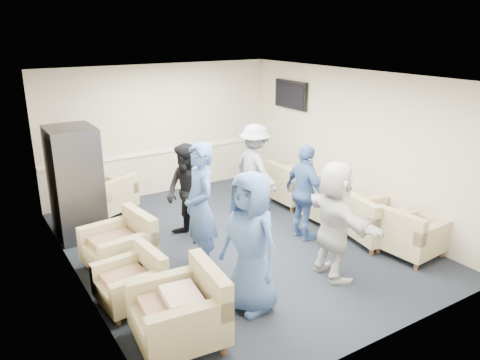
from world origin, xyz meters
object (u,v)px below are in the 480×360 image
armchair_right_far (293,186)px  vending_machine (76,183)px  armchair_right_midnear (374,223)px  person_back_right (255,169)px  armchair_left_near (184,313)px  person_mid_left (200,208)px  person_back_left (187,194)px  armchair_left_mid (134,283)px  armchair_left_far (123,246)px  person_mid_right (305,193)px  armchair_corner (112,197)px  person_front_right (335,221)px  armchair_right_near (409,236)px  armchair_right_midfar (326,206)px  person_front_left (251,243)px

armchair_right_far → vending_machine: bearing=78.6°
armchair_right_midnear → person_back_right: 2.43m
armchair_left_near → person_mid_left: 1.80m
vending_machine → person_back_left: bearing=-38.2°
armchair_left_mid → armchair_left_far: bearing=164.4°
armchair_left_near → armchair_left_mid: 1.06m
vending_machine → person_mid_right: bearing=-34.1°
armchair_right_far → armchair_corner: 3.54m
person_mid_right → person_front_right: 1.28m
armchair_right_far → person_back_left: size_ratio=0.55×
armchair_corner → armchair_left_near: bearing=58.9°
person_back_left → person_front_right: person_front_right is taller
armchair_left_mid → person_back_left: person_back_left is taller
armchair_corner → vending_machine: vending_machine is taller
armchair_right_near → person_front_right: person_front_right is taller
armchair_right_midnear → armchair_right_midfar: (-0.07, 1.08, -0.04)m
armchair_left_near → armchair_right_midnear: bearing=105.7°
vending_machine → person_front_left: vending_machine is taller
armchair_corner → person_mid_right: bearing=106.0°
armchair_corner → armchair_right_midnear: bearing=108.2°
person_front_left → person_mid_right: 2.25m
vending_machine → person_mid_right: size_ratio=1.16×
armchair_right_near → armchair_left_near: bearing=86.0°
person_back_left → person_mid_right: person_back_left is taller
armchair_left_far → person_front_right: (2.45, -1.79, 0.50)m
armchair_left_near → vending_machine: size_ratio=0.54×
armchair_left_mid → armchair_right_far: bearing=109.4°
armchair_right_far → person_front_right: bearing=152.2°
armchair_left_mid → armchair_right_far: size_ratio=0.90×
armchair_right_near → person_front_right: 1.53m
armchair_right_midfar → vending_machine: bearing=62.2°
armchair_left_far → person_back_left: person_back_left is taller
armchair_left_near → person_mid_left: size_ratio=0.54×
person_front_right → armchair_left_mid: bearing=82.0°
armchair_left_mid → armchair_right_near: (4.07, -0.97, 0.03)m
armchair_corner → person_mid_left: (0.45, -2.83, 0.64)m
armchair_corner → armchair_left_mid: bearing=53.2°
armchair_right_far → person_back_left: bearing=98.7°
armchair_corner → armchair_right_midfar: bearing=117.9°
person_back_right → armchair_right_midfar: bearing=-148.9°
armchair_left_mid → armchair_corner: size_ratio=0.78×
armchair_corner → person_front_left: (0.50, -4.05, 0.59)m
armchair_right_near → person_mid_right: (-0.98, 1.36, 0.48)m
armchair_left_far → armchair_right_far: (3.77, 0.79, 0.01)m
person_back_left → armchair_right_far: bearing=87.3°
armchair_left_far → armchair_left_near: bearing=-6.6°
vending_machine → person_mid_left: (1.21, -2.14, 0.01)m
armchair_left_mid → armchair_right_midfar: bearing=95.7°
person_back_left → person_back_right: bearing=94.4°
armchair_right_midnear → armchair_left_near: bearing=110.1°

